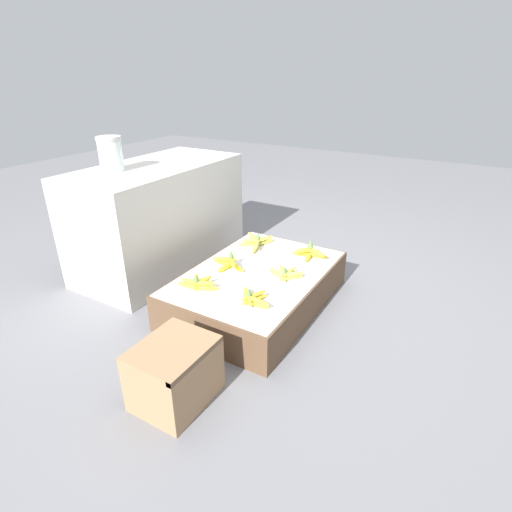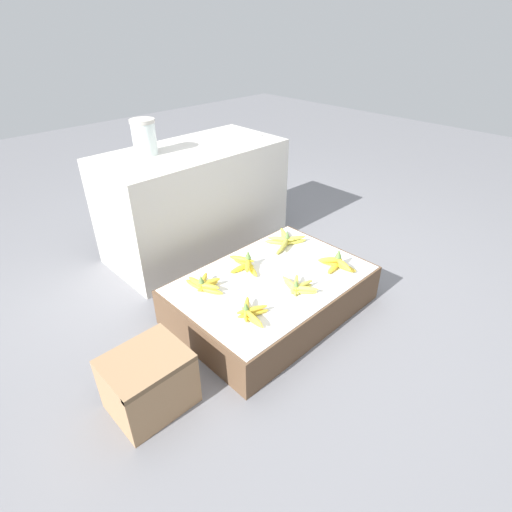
{
  "view_description": "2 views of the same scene",
  "coord_description": "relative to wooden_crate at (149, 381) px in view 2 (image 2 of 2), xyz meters",
  "views": [
    {
      "loc": [
        -1.79,
        -1.04,
        1.3
      ],
      "look_at": [
        -0.04,
        -0.01,
        0.34
      ],
      "focal_mm": 28.0,
      "sensor_mm": 36.0,
      "label": 1
    },
    {
      "loc": [
        -1.32,
        -1.23,
        1.47
      ],
      "look_at": [
        -0.01,
        0.12,
        0.31
      ],
      "focal_mm": 28.0,
      "sensor_mm": 36.0,
      "label": 2
    }
  ],
  "objects": [
    {
      "name": "glass_jar",
      "position": [
        0.72,
        1.05,
        0.69
      ],
      "size": [
        0.15,
        0.15,
        0.21
      ],
      "color": "silver",
      "rests_on": "back_vendor_table"
    },
    {
      "name": "foam_tray_white",
      "position": [
        1.38,
        0.94,
        0.59
      ],
      "size": [
        0.26,
        0.22,
        0.02
      ],
      "color": "white",
      "rests_on": "back_vendor_table"
    },
    {
      "name": "banana_bunch_middle_midright",
      "position": [
        1.16,
        0.28,
        0.11
      ],
      "size": [
        0.27,
        0.21,
        0.1
      ],
      "color": "gold",
      "rests_on": "display_platform"
    },
    {
      "name": "banana_bunch_middle_midleft",
      "position": [
        0.8,
        0.26,
        0.11
      ],
      "size": [
        0.16,
        0.24,
        0.11
      ],
      "color": "yellow",
      "rests_on": "display_platform"
    },
    {
      "name": "banana_bunch_front_midright",
      "position": [
        1.17,
        -0.1,
        0.12
      ],
      "size": [
        0.14,
        0.23,
        0.11
      ],
      "color": "gold",
      "rests_on": "display_platform"
    },
    {
      "name": "banana_bunch_front_midleft",
      "position": [
        0.85,
        -0.09,
        0.11
      ],
      "size": [
        0.16,
        0.22,
        0.09
      ],
      "color": "#DBCC4C",
      "rests_on": "display_platform"
    },
    {
      "name": "banana_bunch_front_left",
      "position": [
        0.53,
        -0.07,
        0.11
      ],
      "size": [
        0.16,
        0.21,
        0.09
      ],
      "color": "gold",
      "rests_on": "display_platform"
    },
    {
      "name": "back_vendor_table",
      "position": [
        0.99,
        0.96,
        0.22
      ],
      "size": [
        1.22,
        0.6,
        0.72
      ],
      "color": "beige",
      "rests_on": "ground_plane"
    },
    {
      "name": "wooden_crate",
      "position": [
        0.0,
        0.0,
        0.0
      ],
      "size": [
        0.33,
        0.28,
        0.28
      ],
      "color": "#997551",
      "rests_on": "ground_plane"
    },
    {
      "name": "display_platform",
      "position": [
        0.84,
        0.09,
        -0.03
      ],
      "size": [
        1.07,
        0.72,
        0.22
      ],
      "color": "brown",
      "rests_on": "ground_plane"
    },
    {
      "name": "banana_bunch_middle_left",
      "position": [
        0.51,
        0.27,
        0.11
      ],
      "size": [
        0.14,
        0.24,
        0.1
      ],
      "color": "gold",
      "rests_on": "display_platform"
    },
    {
      "name": "ground_plane",
      "position": [
        0.84,
        0.09,
        -0.14
      ],
      "size": [
        10.0,
        10.0,
        0.0
      ],
      "primitive_type": "plane",
      "color": "slate"
    }
  ]
}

